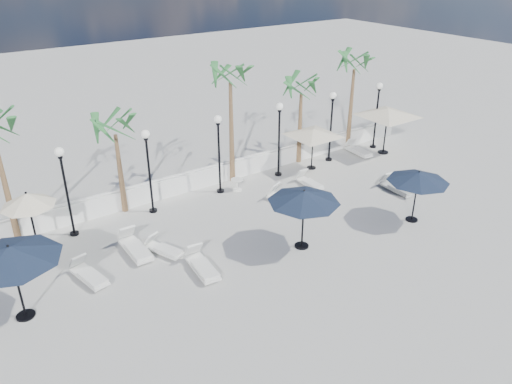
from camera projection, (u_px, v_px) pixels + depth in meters
ground at (307, 253)px, 19.33m from camera, size 100.00×100.00×0.00m
balustrade at (210, 176)px, 24.66m from camera, size 26.00×0.30×1.01m
lamppost_1 at (64, 180)px, 19.46m from camera, size 0.36×0.36×3.84m
lamppost_2 at (148, 160)px, 21.24m from camera, size 0.36×0.36×3.84m
lamppost_3 at (219, 144)px, 23.02m from camera, size 0.36×0.36×3.84m
lamppost_4 at (279, 129)px, 24.80m from camera, size 0.36×0.36×3.84m
lamppost_5 at (332, 117)px, 26.58m from camera, size 0.36×0.36×3.84m
lamppost_6 at (377, 106)px, 28.36m from camera, size 0.36×0.36×3.84m
palm_1 at (115, 131)px, 20.76m from camera, size 2.60×2.60×4.70m
palm_2 at (230, 80)px, 23.06m from camera, size 2.60×2.60×6.10m
palm_3 at (301, 91)px, 25.76m from camera, size 2.60×2.60×4.90m
palm_4 at (354, 67)px, 27.30m from camera, size 2.60×2.60×5.70m
lounger_0 at (89, 275)px, 17.67m from camera, size 0.95×1.90×0.68m
lounger_1 at (135, 247)px, 19.20m from camera, size 0.67×2.06×0.77m
lounger_2 at (202, 265)px, 18.14m from camera, size 0.81×2.01×0.73m
lounger_3 at (163, 249)px, 19.22m from camera, size 1.12×1.73×0.62m
lounger_4 at (287, 198)px, 23.01m from camera, size 1.29×2.00×0.72m
lounger_5 at (309, 182)px, 24.62m from camera, size 0.62×1.69×0.62m
lounger_6 at (358, 150)px, 28.39m from camera, size 0.75×1.89×0.69m
lounger_7 at (397, 187)px, 24.07m from camera, size 0.67×1.86×0.69m
side_table_1 at (237, 184)px, 24.14m from camera, size 0.59×0.59×0.58m
side_table_2 at (324, 201)px, 22.67m from camera, size 0.47×0.47×0.46m
parasol_navy_left at (10, 254)px, 14.97m from camera, size 3.07×3.07×2.71m
parasol_navy_mid at (304, 197)px, 18.77m from camera, size 2.80×2.80×2.51m
parasol_navy_right at (418, 177)px, 20.73m from camera, size 2.60×2.60×2.33m
parasol_cream_sq_a at (313, 130)px, 25.74m from camera, size 4.75×4.75×2.33m
parasol_cream_sq_b at (388, 109)px, 27.53m from camera, size 5.59×5.59×2.80m
parasol_cream_small at (27, 200)px, 18.63m from camera, size 2.05×2.05×2.51m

